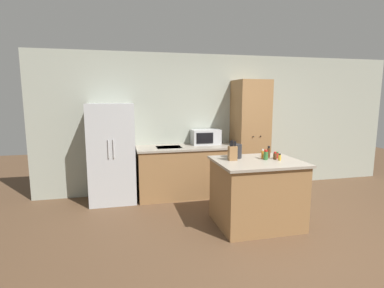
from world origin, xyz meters
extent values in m
plane|color=brown|center=(0.00, 0.00, 0.00)|extent=(14.00, 14.00, 0.00)
cube|color=#9EA393|center=(0.00, 2.33, 1.30)|extent=(7.20, 0.06, 2.60)
cube|color=#B7BABC|center=(-2.19, 1.97, 0.85)|extent=(0.77, 0.66, 1.70)
cylinder|color=silver|center=(-2.23, 1.63, 0.98)|extent=(0.02, 0.02, 0.30)
cylinder|color=silver|center=(-2.15, 1.63, 0.98)|extent=(0.02, 0.02, 0.30)
cube|color=olive|center=(-0.89, 1.97, 0.44)|extent=(1.74, 0.67, 0.88)
cube|color=gray|center=(-0.89, 1.97, 0.90)|extent=(1.78, 0.71, 0.03)
cube|color=#9EA0A3|center=(-1.20, 1.97, 0.91)|extent=(0.44, 0.34, 0.01)
cube|color=olive|center=(0.36, 2.00, 1.06)|extent=(0.60, 0.60, 2.12)
sphere|color=black|center=(0.29, 1.69, 1.10)|extent=(0.02, 0.02, 0.02)
sphere|color=black|center=(0.44, 1.69, 1.10)|extent=(0.02, 0.02, 0.02)
cube|color=olive|center=(-0.19, 0.49, 0.45)|extent=(1.11, 0.90, 0.90)
cube|color=gray|center=(-0.19, 0.49, 0.91)|extent=(1.17, 0.96, 0.03)
cube|color=#B2B5B7|center=(-0.48, 2.12, 1.06)|extent=(0.52, 0.32, 0.28)
cube|color=black|center=(-0.54, 1.95, 1.06)|extent=(0.31, 0.01, 0.20)
cube|color=olive|center=(-0.53, 0.58, 1.03)|extent=(0.12, 0.08, 0.20)
cylinder|color=black|center=(-0.57, 0.57, 1.17)|extent=(0.02, 0.02, 0.08)
cylinder|color=black|center=(-0.55, 0.57, 1.17)|extent=(0.02, 0.02, 0.09)
cylinder|color=black|center=(-0.53, 0.58, 1.17)|extent=(0.02, 0.02, 0.08)
cylinder|color=black|center=(-0.51, 0.57, 1.17)|extent=(0.02, 0.02, 0.07)
cylinder|color=black|center=(-0.49, 0.57, 1.17)|extent=(0.02, 0.02, 0.07)
cylinder|color=#B2281E|center=(0.14, 0.56, 0.97)|extent=(0.05, 0.05, 0.08)
cylinder|color=#286628|center=(0.14, 0.56, 1.02)|extent=(0.04, 0.04, 0.02)
cylinder|color=#563319|center=(0.05, 0.64, 1.00)|extent=(0.05, 0.05, 0.14)
cylinder|color=black|center=(0.05, 0.64, 1.09)|extent=(0.03, 0.03, 0.03)
cylinder|color=#337033|center=(-0.06, 0.51, 0.99)|extent=(0.06, 0.06, 0.11)
cylinder|color=red|center=(-0.06, 0.51, 1.06)|extent=(0.05, 0.05, 0.02)
cylinder|color=gold|center=(0.10, 0.42, 0.97)|extent=(0.04, 0.04, 0.08)
cylinder|color=black|center=(0.10, 0.42, 1.02)|extent=(0.03, 0.03, 0.02)
cylinder|color=#563319|center=(0.08, 0.51, 0.98)|extent=(0.05, 0.05, 0.09)
cylinder|color=red|center=(0.08, 0.51, 1.03)|extent=(0.04, 0.04, 0.02)
cylinder|color=orange|center=(-0.07, 0.59, 0.99)|extent=(0.04, 0.04, 0.11)
cylinder|color=silver|center=(-0.07, 0.59, 1.06)|extent=(0.03, 0.03, 0.02)
cylinder|color=#232326|center=(-0.43, 0.73, 1.03)|extent=(0.18, 0.18, 0.20)
sphere|color=#262628|center=(-0.43, 0.73, 1.14)|extent=(0.02, 0.02, 0.02)
camera|label=1|loc=(-2.02, -3.25, 1.80)|focal=28.00mm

